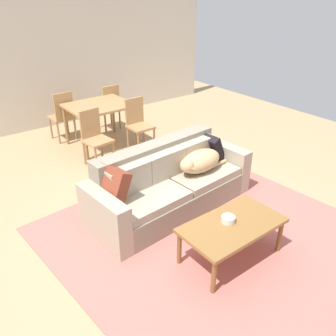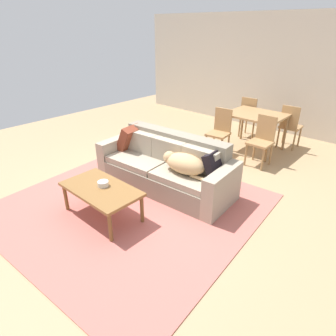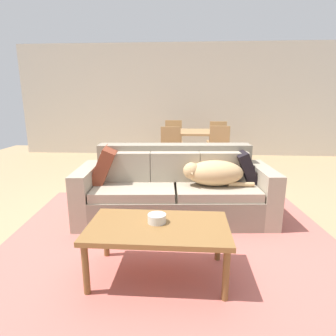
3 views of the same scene
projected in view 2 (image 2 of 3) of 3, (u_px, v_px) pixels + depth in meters
The scene contains 14 objects.
ground_plane at pixel (162, 184), 4.88m from camera, with size 10.00×10.00×0.00m, color tan.
back_partition at pixel (276, 74), 6.94m from camera, with size 8.00×0.12×2.70m, color beige.
area_rug at pixel (131, 205), 4.29m from camera, with size 3.38×3.33×0.01m, color #C1665B.
couch at pixel (166, 168), 4.67m from camera, with size 2.32×1.02×0.86m.
dog_on_left_cushion at pixel (184, 163), 4.22m from camera, with size 0.80×0.40×0.29m.
throw_pillow_by_left_arm at pixel (130, 138), 5.04m from camera, with size 0.15×0.43×0.43m, color brown.
throw_pillow_by_right_arm at pixel (215, 165), 4.12m from camera, with size 0.12×0.38×0.38m, color black.
coffee_table at pixel (101, 191), 3.89m from camera, with size 1.11×0.62×0.45m.
bowl_on_coffee_table at pixel (103, 184), 3.89m from camera, with size 0.15×0.15×0.07m, color silver.
dining_table at pixel (256, 118), 5.94m from camera, with size 1.10×0.92×0.78m.
dining_chair_near_left at pixel (220, 130), 5.87m from camera, with size 0.44×0.44×0.91m.
dining_chair_near_right at pixel (262, 139), 5.37m from camera, with size 0.40×0.40×0.93m.
dining_chair_far_left at pixel (249, 116), 6.70m from camera, with size 0.41×0.41×0.95m.
dining_chair_far_right at pixel (290, 125), 6.10m from camera, with size 0.41×0.41×0.93m.
Camera 2 is at (2.93, -3.09, 2.39)m, focal length 31.06 mm.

